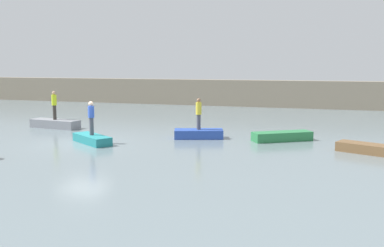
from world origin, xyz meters
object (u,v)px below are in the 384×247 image
at_px(person_hiviz_shirt, 54,104).
at_px(rowboat_grey, 55,124).
at_px(person_yellow_shirt, 199,112).
at_px(rowboat_green, 282,136).
at_px(person_blue_shirt, 91,116).
at_px(rowboat_teal, 92,139).
at_px(rowboat_blue, 199,134).
at_px(rowboat_brown, 373,149).

bearing_deg(person_hiviz_shirt, rowboat_grey, 180.00).
relative_size(person_yellow_shirt, person_hiviz_shirt, 0.95).
bearing_deg(rowboat_green, person_blue_shirt, 169.27).
height_order(rowboat_teal, rowboat_blue, rowboat_blue).
distance_m(rowboat_blue, person_yellow_shirt, 1.22).
distance_m(rowboat_grey, rowboat_blue, 10.01).
xyz_separation_m(rowboat_blue, rowboat_green, (4.54, 0.55, 0.00)).
distance_m(rowboat_blue, rowboat_green, 4.57).
relative_size(rowboat_blue, rowboat_green, 0.83).
bearing_deg(rowboat_grey, person_blue_shirt, -32.57).
distance_m(rowboat_grey, person_blue_shirt, 6.63).
bearing_deg(rowboat_brown, rowboat_teal, -150.55).
bearing_deg(rowboat_green, rowboat_blue, 154.77).
bearing_deg(person_blue_shirt, rowboat_green, 21.39).
bearing_deg(person_yellow_shirt, person_hiviz_shirt, 174.48).
xyz_separation_m(rowboat_blue, person_hiviz_shirt, (-9.97, 0.96, 1.33)).
bearing_deg(rowboat_teal, person_blue_shirt, -139.27).
height_order(rowboat_brown, person_blue_shirt, person_blue_shirt).
height_order(rowboat_brown, person_hiviz_shirt, person_hiviz_shirt).
relative_size(rowboat_brown, person_yellow_shirt, 1.83).
height_order(rowboat_blue, rowboat_brown, rowboat_blue).
distance_m(rowboat_blue, person_hiviz_shirt, 10.10).
bearing_deg(rowboat_grey, rowboat_teal, -32.57).
height_order(rowboat_grey, rowboat_teal, rowboat_grey).
distance_m(rowboat_brown, person_blue_shirt, 13.91).
bearing_deg(rowboat_brown, rowboat_blue, -167.38).
bearing_deg(person_yellow_shirt, rowboat_brown, -10.83).
height_order(rowboat_grey, rowboat_green, rowboat_grey).
distance_m(rowboat_green, person_blue_shirt, 10.20).
height_order(rowboat_blue, person_hiviz_shirt, person_hiviz_shirt).
xyz_separation_m(rowboat_grey, rowboat_teal, (5.07, -4.11, -0.05)).
distance_m(rowboat_brown, person_hiviz_shirt, 19.09).
xyz_separation_m(rowboat_teal, person_hiviz_shirt, (-5.07, 4.11, 1.35)).
bearing_deg(person_yellow_shirt, rowboat_green, 6.89).
bearing_deg(rowboat_teal, rowboat_brown, 39.60).
bearing_deg(rowboat_teal, rowboat_grey, 174.56).
relative_size(person_yellow_shirt, person_blue_shirt, 0.99).
height_order(rowboat_teal, person_hiviz_shirt, person_hiviz_shirt).
distance_m(rowboat_teal, rowboat_green, 10.14).
bearing_deg(rowboat_brown, rowboat_grey, -164.59).
distance_m(rowboat_brown, person_yellow_shirt, 9.13).
bearing_deg(rowboat_brown, rowboat_green, 176.10).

